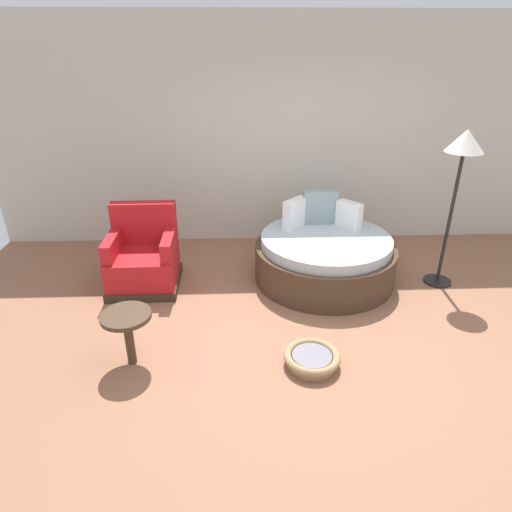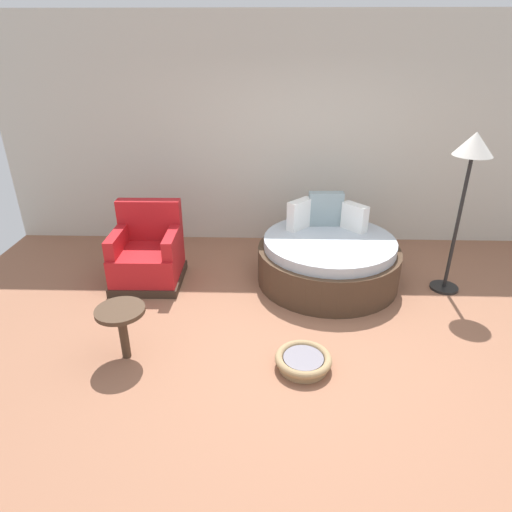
# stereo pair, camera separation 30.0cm
# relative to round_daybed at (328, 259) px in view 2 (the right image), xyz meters

# --- Properties ---
(ground_plane) EXTENTS (8.00, 8.00, 0.02)m
(ground_plane) POSITION_rel_round_daybed_xyz_m (-0.38, -1.27, -0.30)
(ground_plane) COLOR #936047
(back_wall) EXTENTS (8.00, 0.12, 3.00)m
(back_wall) POSITION_rel_round_daybed_xyz_m (-0.38, 1.33, 1.21)
(back_wall) COLOR beige
(back_wall) RESTS_ON ground_plane
(round_daybed) EXTENTS (1.68, 1.68, 0.98)m
(round_daybed) POSITION_rel_round_daybed_xyz_m (0.00, 0.00, 0.00)
(round_daybed) COLOR #473323
(round_daybed) RESTS_ON ground_plane
(red_armchair) EXTENTS (0.81, 0.81, 0.94)m
(red_armchair) POSITION_rel_round_daybed_xyz_m (-2.16, -0.05, 0.04)
(red_armchair) COLOR #38281E
(red_armchair) RESTS_ON ground_plane
(pet_basket) EXTENTS (0.51, 0.51, 0.13)m
(pet_basket) POSITION_rel_round_daybed_xyz_m (-0.39, -1.62, -0.22)
(pet_basket) COLOR #9E7F56
(pet_basket) RESTS_ON ground_plane
(side_table) EXTENTS (0.44, 0.44, 0.52)m
(side_table) POSITION_rel_round_daybed_xyz_m (-2.02, -1.51, 0.14)
(side_table) COLOR #473323
(side_table) RESTS_ON ground_plane
(floor_lamp) EXTENTS (0.40, 0.40, 1.82)m
(floor_lamp) POSITION_rel_round_daybed_xyz_m (1.37, -0.16, 1.24)
(floor_lamp) COLOR black
(floor_lamp) RESTS_ON ground_plane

